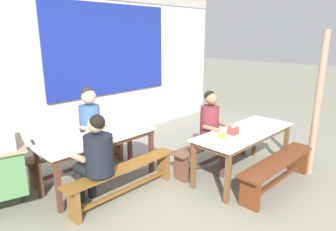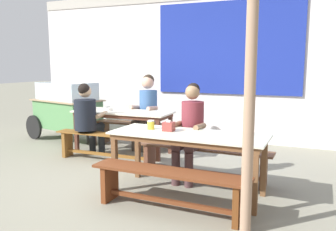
% 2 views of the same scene
% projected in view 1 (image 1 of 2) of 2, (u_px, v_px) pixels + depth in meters
% --- Properties ---
extents(ground_plane, '(40.00, 40.00, 0.00)m').
position_uv_depth(ground_plane, '(191.00, 191.00, 4.23)').
color(ground_plane, gray).
extents(backdrop_wall, '(7.47, 0.23, 2.98)m').
position_uv_depth(backdrop_wall, '(82.00, 65.00, 5.71)').
color(backdrop_wall, silver).
rests_on(backdrop_wall, ground_plane).
extents(dining_table_far, '(1.72, 0.68, 0.73)m').
position_uv_depth(dining_table_far, '(99.00, 142.00, 4.27)').
color(dining_table_far, beige).
rests_on(dining_table_far, ground_plane).
extents(dining_table_near, '(1.85, 0.72, 0.73)m').
position_uv_depth(dining_table_near, '(245.00, 135.00, 4.51)').
color(dining_table_near, beige).
rests_on(dining_table_near, ground_plane).
extents(bench_far_back, '(1.70, 0.33, 0.44)m').
position_uv_depth(bench_far_back, '(80.00, 154.00, 4.73)').
color(bench_far_back, brown).
rests_on(bench_far_back, ground_plane).
extents(bench_far_front, '(1.74, 0.28, 0.44)m').
position_uv_depth(bench_far_front, '(124.00, 178.00, 3.99)').
color(bench_far_front, brown).
rests_on(bench_far_front, ground_plane).
extents(bench_near_back, '(1.84, 0.32, 0.44)m').
position_uv_depth(bench_near_back, '(214.00, 148.00, 4.99)').
color(bench_near_back, brown).
rests_on(bench_near_back, ground_plane).
extents(bench_near_front, '(1.72, 0.35, 0.44)m').
position_uv_depth(bench_near_front, '(278.00, 168.00, 4.22)').
color(bench_near_front, brown).
rests_on(bench_near_front, ground_plane).
extents(person_right_near_table, '(0.42, 0.56, 1.29)m').
position_uv_depth(person_right_near_table, '(213.00, 127.00, 4.73)').
color(person_right_near_table, '#4B3133').
rests_on(person_right_near_table, ground_plane).
extents(person_center_facing, '(0.45, 0.57, 1.35)m').
position_uv_depth(person_center_facing, '(92.00, 124.00, 4.72)').
color(person_center_facing, '#463C33').
rests_on(person_center_facing, ground_plane).
extents(person_left_back_turned, '(0.48, 0.57, 1.23)m').
position_uv_depth(person_left_back_turned, '(96.00, 155.00, 3.66)').
color(person_left_back_turned, black).
rests_on(person_left_back_turned, ground_plane).
extents(tissue_box, '(0.13, 0.12, 0.13)m').
position_uv_depth(tissue_box, '(233.00, 131.00, 4.32)').
color(tissue_box, brown).
rests_on(tissue_box, dining_table_near).
extents(condiment_jar, '(0.09, 0.09, 0.11)m').
position_uv_depth(condiment_jar, '(222.00, 134.00, 4.16)').
color(condiment_jar, yellow).
rests_on(condiment_jar, dining_table_near).
extents(soup_bowl, '(0.13, 0.13, 0.05)m').
position_uv_depth(soup_bowl, '(85.00, 140.00, 4.04)').
color(soup_bowl, silver).
rests_on(soup_bowl, dining_table_far).
extents(wooden_support_post, '(0.10, 0.10, 2.20)m').
position_uv_depth(wooden_support_post, '(317.00, 106.00, 4.49)').
color(wooden_support_post, '#A38065').
rests_on(wooden_support_post, ground_plane).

